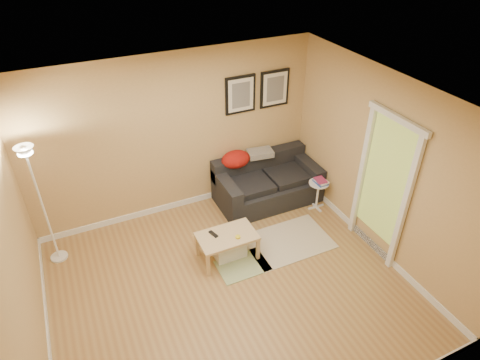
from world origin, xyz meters
The scene contains 24 objects.
floor centered at (0.00, 0.00, 0.00)m, with size 4.50×4.50×0.00m, color #A27D45.
ceiling centered at (0.00, 0.00, 2.60)m, with size 4.50×4.50×0.00m, color white.
wall_back centered at (0.00, 2.00, 1.30)m, with size 4.50×4.50×0.00m, color tan.
wall_front centered at (0.00, -2.00, 1.30)m, with size 4.50×4.50×0.00m, color tan.
wall_left centered at (-2.25, 0.00, 1.30)m, with size 4.00×4.00×0.00m, color tan.
wall_right centered at (2.25, 0.00, 1.30)m, with size 4.00×4.00×0.00m, color tan.
baseboard_back centered at (0.00, 1.99, 0.05)m, with size 4.50×0.02×0.10m, color white.
baseboard_left centered at (-2.24, 0.00, 0.05)m, with size 0.02×4.00×0.10m, color white.
baseboard_right centered at (2.24, 0.00, 0.05)m, with size 0.02×4.00×0.10m, color white.
sofa centered at (1.38, 1.53, 0.38)m, with size 1.70×0.90×0.75m, color black, non-canonical shape.
red_throw centered at (0.92, 1.81, 0.77)m, with size 0.48×0.36×0.28m, color #A51B0F, non-canonical shape.
plaid_throw centered at (1.36, 1.81, 0.78)m, with size 0.42×0.26×0.10m, color tan, non-canonical shape.
framed_print_left centered at (1.08, 1.98, 1.80)m, with size 0.50×0.04×0.60m, color black, non-canonical shape.
framed_print_right centered at (1.68, 1.98, 1.80)m, with size 0.50×0.04×0.60m, color black, non-canonical shape.
area_rug centered at (1.17, 0.45, 0.01)m, with size 1.25×0.85×0.01m, color beige.
green_runner centered at (0.33, 0.28, 0.01)m, with size 0.70×0.50×0.01m, color #668C4C.
coffee_table centered at (0.21, 0.54, 0.20)m, with size 0.82×0.50×0.41m, color tan, non-canonical shape.
remote_control centered at (0.04, 0.63, 0.42)m, with size 0.05×0.16×0.02m, color black.
tape_roll centered at (0.32, 0.43, 0.42)m, with size 0.07×0.07×0.03m, color yellow.
storage_bin centered at (0.24, 0.57, 0.14)m, with size 0.46×0.33×0.28m, color white, non-canonical shape.
side_table centered at (2.02, 0.99, 0.25)m, with size 0.33×0.33×0.50m, color white, non-canonical shape.
book_stack centered at (2.04, 0.97, 0.54)m, with size 0.17×0.23×0.07m, color #35519F, non-canonical shape.
floor_lamp centered at (-2.00, 1.55, 0.87)m, with size 0.24×0.24×1.83m, color white, non-canonical shape.
doorway centered at (2.20, -0.15, 1.02)m, with size 0.12×1.01×2.13m, color white, non-canonical shape.
Camera 1 is at (-1.49, -3.54, 4.29)m, focal length 31.34 mm.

